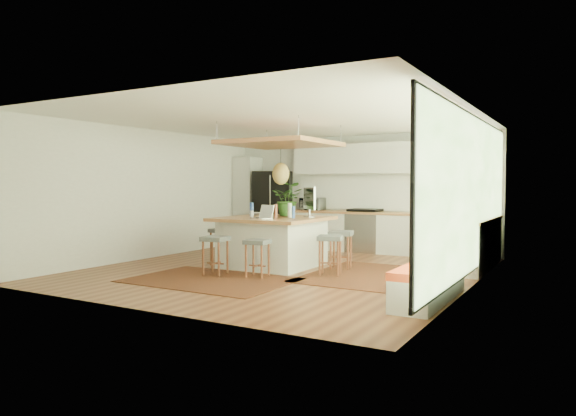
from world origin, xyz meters
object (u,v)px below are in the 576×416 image
Objects in this scene: stool_near_right at (257,256)px; stool_right_back at (341,250)px; stool_right_front at (330,255)px; microwave at (313,203)px; stool_left_side at (221,244)px; monitor at (309,203)px; island_plant at (288,203)px; laptop at (261,212)px; stool_near_left at (215,255)px; island at (273,242)px; fridge at (273,209)px.

stool_right_back is at bearing 61.15° from stool_near_right.
microwave reaches higher than stool_right_front.
monitor reaches higher than stool_left_side.
laptop is at bearing -90.93° from island_plant.
stool_right_back is (1.56, 1.71, 0.00)m from stool_near_left.
island is 2.78× the size of stool_near_left.
microwave is (-1.88, 2.51, 0.76)m from stool_right_back.
stool_left_side is at bearing -160.66° from island_plant.
stool_left_side is at bearing 171.24° from stool_right_front.
stool_near_right is 1.24m from stool_right_front.
stool_near_left is 1.65m from stool_left_side.
fridge reaches higher than island_plant.
laptop reaches higher than stool_near_left.
stool_right_front is at bearing -15.73° from island.
stool_left_side is (-2.60, 0.40, 0.00)m from stool_right_front.
stool_near_left is 1.21× the size of microwave.
laptop is (1.82, -3.37, 0.12)m from fridge.
monitor reaches higher than island.
laptop is at bearing -81.71° from fridge.
island is (1.76, -2.88, -0.46)m from fridge.
fridge is 2.97× the size of stool_near_right.
stool_left_side is 1.61m from island_plant.
island_plant is at bearing -71.56° from microwave.
stool_near_left is (1.45, -4.25, -0.57)m from fridge.
stool_right_front is at bearing -0.13° from monitor.
laptop is 1.02m from monitor.
fridge is at bearing 121.43° from island.
monitor is at bearing -61.81° from microwave.
island is 2.66× the size of stool_right_back.
stool_near_right is 1.15× the size of microwave.
laptop reaches higher than stool_left_side.
microwave is at bearing 120.89° from laptop.
island is at bearing -98.49° from island_plant.
fridge is 2.97m from stool_left_side.
stool_near_left is 1.05× the size of stool_near_right.
island is at bearing 164.27° from stool_right_front.
stool_right_back is 1.61m from laptop.
stool_near_left is 1.95m from stool_right_front.
island is 2.81× the size of stool_left_side.
island_plant is (-1.18, 0.13, 0.83)m from stool_right_back.
fridge is 3.04m from island_plant.
monitor is 1.15× the size of microwave.
stool_near_right is 0.91× the size of stool_right_back.
microwave reaches higher than island.
laptop is 0.70× the size of microwave.
microwave reaches higher than stool_left_side.
stool_right_back reaches higher than stool_left_side.
island_plant reaches higher than island.
island is 2.79× the size of island_plant.
island_plant is at bearing -72.84° from fridge.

